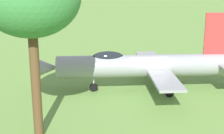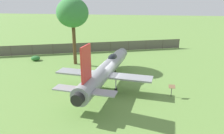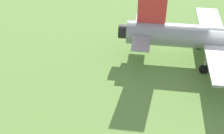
% 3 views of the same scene
% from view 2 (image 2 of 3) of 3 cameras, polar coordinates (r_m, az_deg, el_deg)
% --- Properties ---
extents(ground_plane, '(200.00, 200.00, 0.00)m').
position_cam_2_polar(ground_plane, '(22.15, -1.85, -5.47)').
color(ground_plane, '#668E42').
extents(display_jet, '(14.66, 9.85, 5.46)m').
position_cam_2_polar(display_jet, '(21.79, -1.62, -0.64)').
color(display_jet, gray).
rests_on(display_jet, ground_plane).
extents(shade_tree, '(4.70, 4.17, 8.98)m').
position_cam_2_polar(shade_tree, '(29.07, -10.61, 14.13)').
color(shade_tree, brown).
rests_on(shade_tree, ground_plane).
extents(perimeter_fence, '(12.65, 33.53, 1.71)m').
position_cam_2_polar(perimeter_fence, '(36.25, -7.99, 5.28)').
color(perimeter_fence, '#4C4238').
rests_on(perimeter_fence, ground_plane).
extents(shrub_near_fence, '(1.23, 1.32, 0.70)m').
position_cam_2_polar(shrub_near_fence, '(33.43, -20.01, 2.27)').
color(shrub_near_fence, '#2D7033').
rests_on(shrub_near_fence, ground_plane).
extents(info_plaque, '(0.41, 0.61, 1.14)m').
position_cam_2_polar(info_plaque, '(20.56, 15.87, -5.53)').
color(info_plaque, '#333333').
rests_on(info_plaque, ground_plane).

